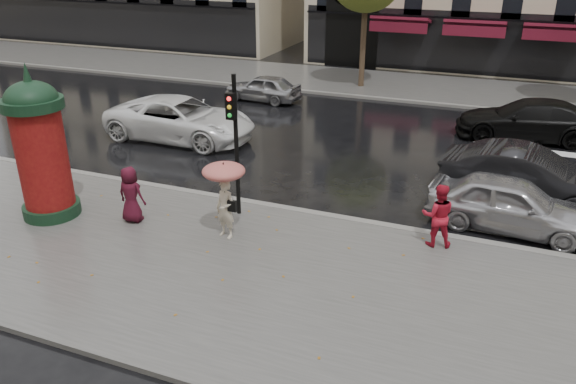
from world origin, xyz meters
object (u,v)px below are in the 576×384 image
at_px(woman_red, 438,215).
at_px(car_silver, 511,204).
at_px(car_black, 528,120).
at_px(man_burgundy, 131,195).
at_px(car_far_silver, 263,88).
at_px(car_darkgrey, 526,176).
at_px(car_white, 181,119).
at_px(woman_umbrella, 224,188).
at_px(traffic_light, 235,133).
at_px(morris_column, 40,145).

relative_size(woman_red, car_silver, 0.38).
height_order(car_silver, car_black, car_black).
xyz_separation_m(man_burgundy, car_silver, (9.35, 3.45, -0.16)).
relative_size(car_silver, car_far_silver, 1.16).
height_order(woman_red, car_silver, woman_red).
distance_m(car_silver, car_darkgrey, 2.03).
bearing_deg(car_darkgrey, car_white, 90.35).
relative_size(woman_red, car_white, 0.28).
height_order(woman_umbrella, woman_red, woman_umbrella).
height_order(car_darkgrey, car_far_silver, car_darkgrey).
xyz_separation_m(car_silver, car_far_silver, (-11.34, 9.58, -0.10)).
bearing_deg(car_far_silver, car_white, -1.07).
bearing_deg(traffic_light, car_black, 54.43).
xyz_separation_m(woman_umbrella, morris_column, (-5.04, -0.63, 0.65)).
distance_m(woman_umbrella, car_far_silver, 13.75).
height_order(morris_column, car_black, morris_column).
height_order(car_silver, car_far_silver, car_silver).
distance_m(woman_umbrella, car_white, 8.45).
distance_m(woman_red, car_black, 10.16).
relative_size(traffic_light, car_far_silver, 1.05).
height_order(traffic_light, car_darkgrey, traffic_light).
distance_m(morris_column, car_silver, 12.39).
bearing_deg(car_far_silver, woman_red, 44.74).
bearing_deg(car_silver, car_black, 3.10).
relative_size(man_burgundy, car_silver, 0.36).
bearing_deg(woman_red, woman_umbrella, 2.91).
xyz_separation_m(morris_column, traffic_light, (4.74, 1.87, 0.34)).
xyz_separation_m(man_burgundy, car_far_silver, (-1.99, 13.03, -0.26)).
height_order(traffic_light, car_black, traffic_light).
xyz_separation_m(woman_umbrella, traffic_light, (-0.30, 1.24, 0.99)).
xyz_separation_m(morris_column, car_far_silver, (0.33, 13.52, -1.49)).
distance_m(woman_red, car_darkgrey, 4.29).
distance_m(car_silver, car_black, 8.16).
distance_m(man_burgundy, car_white, 7.16).
bearing_deg(man_burgundy, car_white, -68.86).
bearing_deg(car_white, woman_red, -115.87).
distance_m(woman_red, traffic_light, 5.51).
bearing_deg(car_silver, car_darkgrey, -4.11).
relative_size(morris_column, traffic_light, 1.08).
height_order(car_white, car_black, car_white).
bearing_deg(car_black, car_silver, -9.21).
xyz_separation_m(woman_umbrella, car_black, (7.01, 11.46, -0.70)).
relative_size(woman_umbrella, car_white, 0.35).
height_order(woman_red, car_darkgrey, woman_red).
distance_m(car_black, car_far_silver, 11.81).
bearing_deg(traffic_light, car_white, 133.44).
xyz_separation_m(woman_red, car_black, (2.02, 9.95, -0.16)).
distance_m(car_darkgrey, car_far_silver, 13.93).
xyz_separation_m(woman_umbrella, car_silver, (6.63, 3.31, -0.74)).
bearing_deg(car_silver, morris_column, 114.42).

